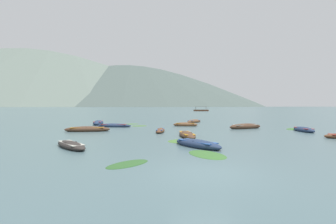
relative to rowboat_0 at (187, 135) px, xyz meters
name	(u,v)px	position (x,y,z in m)	size (l,w,h in m)	color
ground_plane	(146,107)	(-1.14, 1489.28, -0.17)	(6000.00, 6000.00, 0.00)	#476066
mountain_1	(64,65)	(-493.25, 1508.30, 248.06)	(1840.69, 1840.69, 496.45)	slate
mountain_2	(134,77)	(-68.19, 1289.68, 154.64)	(1318.12, 1318.12, 309.62)	#4C5B56
mountain_3	(205,84)	(409.71, 1647.29, 155.48)	(1137.93, 1137.93, 311.29)	slate
mountain_4	(280,88)	(780.82, 1343.78, 106.27)	(659.06, 659.06, 212.88)	#4C5B56
rowboat_0	(187,135)	(0.00, 0.00, 0.00)	(1.21, 4.24, 0.53)	#4C3323
rowboat_1	(114,126)	(-7.22, 10.23, 0.00)	(4.35, 1.90, 0.53)	navy
rowboat_2	(185,125)	(1.63, 10.82, 0.01)	(3.23, 1.67, 0.58)	brown
rowboat_3	(197,144)	(-0.18, -4.89, 0.01)	(2.99, 3.83, 0.57)	navy
rowboat_4	(71,145)	(-7.91, -4.49, -0.02)	(3.02, 3.68, 0.47)	#2D2826
rowboat_5	(160,131)	(-1.97, 3.91, -0.02)	(1.30, 3.31, 0.47)	brown
rowboat_6	(304,130)	(12.28, 3.12, 0.01)	(1.36, 3.41, 0.58)	navy
rowboat_7	(194,121)	(4.02, 17.20, 0.02)	(3.15, 3.36, 0.59)	brown
rowboat_8	(87,129)	(-9.21, 5.29, 0.03)	(4.51, 1.51, 0.63)	#4C3323
rowboat_9	(98,123)	(-9.92, 14.57, 0.05)	(1.47, 4.20, 0.71)	navy
rowboat_10	(245,127)	(7.83, 6.83, 0.05)	(4.43, 2.56, 0.71)	#4C3323
ferry_0	(201,110)	(24.52, 101.70, 0.28)	(7.29, 2.79, 2.54)	brown
weed_patch_0	(128,124)	(-5.82, 14.47, -0.17)	(3.23, 1.18, 0.14)	#477033
weed_patch_2	(128,164)	(-4.15, -9.06, -0.17)	(2.22, 1.04, 0.14)	#2D5628
weed_patch_3	(139,126)	(-4.21, 11.31, -0.17)	(1.97, 1.36, 0.14)	#477033
weed_patch_4	(207,155)	(-0.20, -7.34, -0.17)	(1.60, 2.68, 0.14)	#38662D
weed_patch_5	(186,141)	(-0.47, -2.42, -0.17)	(2.72, 2.23, 0.14)	#477033
weed_patch_6	(294,129)	(12.84, 5.53, -0.17)	(1.56, 2.80, 0.14)	#38662D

